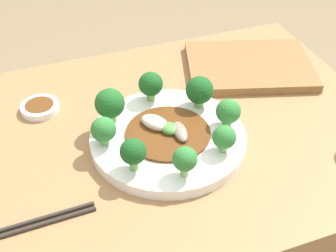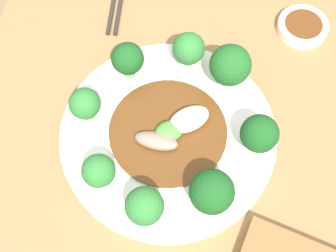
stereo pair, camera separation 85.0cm
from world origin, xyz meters
TOP-DOWN VIEW (x-y plane):
  - ground_plane at (0.00, 0.00)m, footprint 8.00×8.00m
  - table at (0.00, 0.00)m, footprint 1.01×0.67m
  - plate at (-0.04, 0.04)m, footprint 0.30×0.30m
  - broccoli_southeast at (0.05, -0.04)m, footprint 0.06×0.06m
  - broccoli_north at (-0.03, 0.15)m, footprint 0.04×0.04m
  - broccoli_southwest at (-0.13, -0.03)m, footprint 0.06×0.06m
  - broccoli_south at (-0.05, -0.08)m, footprint 0.05×0.05m
  - broccoli_northeast at (0.05, 0.10)m, footprint 0.05×0.05m
  - broccoli_northwest at (-0.12, 0.12)m, footprint 0.04×0.04m
  - broccoli_west at (-0.16, 0.05)m, footprint 0.05×0.05m
  - broccoli_east at (0.08, 0.02)m, footprint 0.05×0.05m
  - stirfry_center at (-0.04, 0.03)m, footprint 0.16×0.16m
  - sauce_dish at (0.18, -0.15)m, footprint 0.08×0.08m

SIDE VIEW (x-z plane):
  - ground_plane at x=0.00m, z-range 0.00..0.00m
  - table at x=0.00m, z-range 0.00..0.76m
  - sauce_dish at x=0.18m, z-range 0.76..0.78m
  - plate at x=-0.04m, z-range 0.76..0.79m
  - stirfry_center at x=-0.04m, z-range 0.78..0.81m
  - broccoli_northwest at x=-0.12m, z-range 0.79..0.84m
  - broccoli_east at x=0.08m, z-range 0.79..0.85m
  - broccoli_west at x=-0.16m, z-range 0.79..0.85m
  - broccoli_north at x=-0.03m, z-range 0.79..0.85m
  - broccoli_south at x=-0.05m, z-range 0.79..0.86m
  - broccoli_southwest at x=-0.13m, z-range 0.79..0.86m
  - broccoli_northeast at x=0.05m, z-range 0.79..0.86m
  - broccoli_southeast at x=0.05m, z-range 0.79..0.87m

